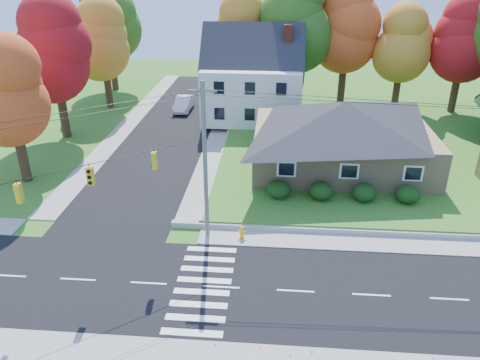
# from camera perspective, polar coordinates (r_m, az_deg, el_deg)

# --- Properties ---
(ground) EXTENTS (120.00, 120.00, 0.00)m
(ground) POSITION_cam_1_polar(r_m,az_deg,el_deg) (25.97, -2.30, -12.93)
(ground) COLOR #3D7923
(road_main) EXTENTS (90.00, 8.00, 0.02)m
(road_main) POSITION_cam_1_polar(r_m,az_deg,el_deg) (25.96, -2.30, -12.92)
(road_main) COLOR black
(road_main) RESTS_ON ground
(road_cross) EXTENTS (8.00, 44.00, 0.02)m
(road_cross) POSITION_cam_1_polar(r_m,az_deg,el_deg) (50.02, -7.93, 6.57)
(road_cross) COLOR black
(road_cross) RESTS_ON ground
(sidewalk_north) EXTENTS (90.00, 2.00, 0.08)m
(sidewalk_north) POSITION_cam_1_polar(r_m,az_deg,el_deg) (29.99, -1.17, -6.92)
(sidewalk_north) COLOR #9C9A90
(sidewalk_north) RESTS_ON ground
(sidewalk_south) EXTENTS (90.00, 2.00, 0.08)m
(sidewalk_south) POSITION_cam_1_polar(r_m,az_deg,el_deg) (22.29, -3.93, -20.86)
(sidewalk_south) COLOR #9C9A90
(sidewalk_south) RESTS_ON ground
(lawn) EXTENTS (30.00, 30.00, 0.50)m
(lawn) POSITION_cam_1_polar(r_m,az_deg,el_deg) (45.29, 17.60, 3.84)
(lawn) COLOR #3D7923
(lawn) RESTS_ON ground
(ranch_house) EXTENTS (14.60, 10.60, 5.40)m
(ranch_house) POSITION_cam_1_polar(r_m,az_deg,el_deg) (38.73, 12.39, 5.58)
(ranch_house) COLOR tan
(ranch_house) RESTS_ON lawn
(colonial_house) EXTENTS (10.40, 8.40, 9.60)m
(colonial_house) POSITION_cam_1_polar(r_m,az_deg,el_deg) (49.56, 1.57, 12.14)
(colonial_house) COLOR silver
(colonial_house) RESTS_ON lawn
(hedge_row) EXTENTS (10.70, 1.70, 1.27)m
(hedge_row) POSITION_cam_1_polar(r_m,az_deg,el_deg) (33.84, 12.40, -1.38)
(hedge_row) COLOR #163A10
(hedge_row) RESTS_ON lawn
(traffic_infrastructure) EXTENTS (38.10, 10.66, 10.00)m
(traffic_infrastructure) POSITION_cam_1_polar(r_m,az_deg,el_deg) (24.31, -2.49, -1.38)
(traffic_infrastructure) COLOR #666059
(traffic_infrastructure) RESTS_ON ground
(tree_lot_0) EXTENTS (6.72, 6.72, 12.51)m
(tree_lot_0) POSITION_cam_1_polar(r_m,az_deg,el_deg) (54.88, -0.24, 17.44)
(tree_lot_0) COLOR #3F2A19
(tree_lot_0) RESTS_ON lawn
(tree_lot_1) EXTENTS (7.84, 7.84, 14.60)m
(tree_lot_1) POSITION_cam_1_polar(r_m,az_deg,el_deg) (53.53, 6.42, 18.49)
(tree_lot_1) COLOR #3F2A19
(tree_lot_1) RESTS_ON lawn
(tree_lot_2) EXTENTS (7.28, 7.28, 13.56)m
(tree_lot_2) POSITION_cam_1_polar(r_m,az_deg,el_deg) (55.08, 12.92, 17.55)
(tree_lot_2) COLOR #3F2A19
(tree_lot_2) RESTS_ON lawn
(tree_lot_3) EXTENTS (6.16, 6.16, 11.47)m
(tree_lot_3) POSITION_cam_1_polar(r_m,az_deg,el_deg) (55.42, 19.29, 15.47)
(tree_lot_3) COLOR #3F2A19
(tree_lot_3) RESTS_ON lawn
(tree_lot_4) EXTENTS (6.72, 6.72, 12.51)m
(tree_lot_4) POSITION_cam_1_polar(r_m,az_deg,el_deg) (56.14, 25.76, 15.21)
(tree_lot_4) COLOR #3F2A19
(tree_lot_4) RESTS_ON lawn
(tree_west_0) EXTENTS (6.16, 6.16, 11.47)m
(tree_west_0) POSITION_cam_1_polar(r_m,az_deg,el_deg) (38.73, -26.38, 9.55)
(tree_west_0) COLOR #3F2A19
(tree_west_0) RESTS_ON ground
(tree_west_1) EXTENTS (7.28, 7.28, 13.56)m
(tree_west_1) POSITION_cam_1_polar(r_m,az_deg,el_deg) (47.55, -21.88, 14.58)
(tree_west_1) COLOR #3F2A19
(tree_west_1) RESTS_ON ground
(tree_west_2) EXTENTS (6.72, 6.72, 12.51)m
(tree_west_2) POSITION_cam_1_polar(r_m,az_deg,el_deg) (56.33, -16.46, 16.15)
(tree_west_2) COLOR #3F2A19
(tree_west_2) RESTS_ON ground
(tree_west_3) EXTENTS (7.84, 7.84, 14.60)m
(tree_west_3) POSITION_cam_1_polar(r_m,az_deg,el_deg) (64.29, -15.86, 18.47)
(tree_west_3) COLOR #3F2A19
(tree_west_3) RESTS_ON ground
(white_car) EXTENTS (1.73, 4.87, 1.60)m
(white_car) POSITION_cam_1_polar(r_m,az_deg,el_deg) (54.80, -6.90, 9.22)
(white_car) COLOR silver
(white_car) RESTS_ON road_cross
(fire_hydrant) EXTENTS (0.50, 0.40, 0.89)m
(fire_hydrant) POSITION_cam_1_polar(r_m,az_deg,el_deg) (29.65, 0.22, -6.44)
(fire_hydrant) COLOR #F3AE13
(fire_hydrant) RESTS_ON ground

